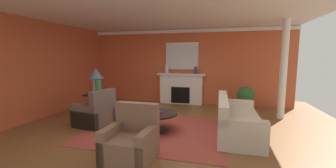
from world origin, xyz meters
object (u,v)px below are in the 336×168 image
(sofa, at_px, (236,121))
(armchair_facing_fireplace, at_px, (131,143))
(coffee_table, at_px, (156,117))
(potted_plant, at_px, (245,97))
(side_table, at_px, (97,104))
(vase_mantel_right, at_px, (196,70))
(fireplace, at_px, (181,89))
(mantel_mirror, at_px, (182,56))
(table_lamp, at_px, (96,76))
(vase_mantel_left, at_px, (167,69))
(vase_on_side_table, at_px, (98,87))
(armchair_near_window, at_px, (95,114))

(sofa, xyz_separation_m, armchair_facing_fireplace, (-1.82, -1.74, 0.01))
(coffee_table, relative_size, potted_plant, 1.20)
(sofa, height_order, coffee_table, sofa)
(armchair_facing_fireplace, height_order, side_table, armchair_facing_fireplace)
(coffee_table, xyz_separation_m, vase_mantel_right, (0.54, 3.05, 0.95))
(fireplace, distance_m, mantel_mirror, 1.26)
(fireplace, xyz_separation_m, mantel_mirror, (-0.00, 0.12, 1.26))
(side_table, bearing_deg, mantel_mirror, 50.69)
(sofa, xyz_separation_m, vase_mantel_right, (-1.29, 2.80, 0.99))
(table_lamp, distance_m, potted_plant, 4.69)
(vase_mantel_left, bearing_deg, vase_on_side_table, -118.90)
(armchair_facing_fireplace, height_order, vase_mantel_right, vase_mantel_right)
(mantel_mirror, relative_size, sofa, 0.59)
(sofa, bearing_deg, side_table, 173.39)
(armchair_near_window, xyz_separation_m, potted_plant, (3.90, 2.42, 0.19))
(mantel_mirror, bearing_deg, coffee_table, -89.88)
(side_table, distance_m, vase_mantel_left, 2.94)
(sofa, distance_m, armchair_facing_fireplace, 2.52)
(coffee_table, relative_size, vase_on_side_table, 2.36)
(vase_on_side_table, bearing_deg, armchair_near_window, -66.00)
(mantel_mirror, bearing_deg, side_table, -129.31)
(table_lamp, bearing_deg, coffee_table, -18.78)
(sofa, xyz_separation_m, coffee_table, (-1.84, -0.25, 0.04))
(armchair_facing_fireplace, bearing_deg, vase_on_side_table, 133.05)
(armchair_facing_fireplace, height_order, table_lamp, table_lamp)
(vase_mantel_right, bearing_deg, armchair_near_window, -125.64)
(mantel_mirror, xyz_separation_m, sofa, (1.84, -2.97, -1.51))
(table_lamp, height_order, vase_mantel_left, vase_mantel_left)
(vase_mantel_right, bearing_deg, vase_mantel_left, 180.00)
(vase_mantel_left, distance_m, vase_on_side_table, 2.85)
(mantel_mirror, bearing_deg, vase_mantel_right, -17.18)
(potted_plant, bearing_deg, sofa, -100.66)
(fireplace, height_order, table_lamp, table_lamp)
(table_lamp, relative_size, vase_on_side_table, 1.77)
(mantel_mirror, xyz_separation_m, side_table, (-2.06, -2.52, -1.41))
(mantel_mirror, height_order, side_table, mantel_mirror)
(armchair_facing_fireplace, height_order, vase_mantel_left, vase_mantel_left)
(armchair_facing_fireplace, bearing_deg, mantel_mirror, 90.33)
(armchair_near_window, bearing_deg, table_lamp, 120.12)
(fireplace, height_order, mantel_mirror, mantel_mirror)
(table_lamp, bearing_deg, armchair_facing_fireplace, -46.43)
(armchair_near_window, relative_size, table_lamp, 1.27)
(sofa, distance_m, armchair_near_window, 3.50)
(mantel_mirror, distance_m, armchair_facing_fireplace, 4.95)
(fireplace, distance_m, armchair_facing_fireplace, 4.60)
(vase_mantel_left, bearing_deg, potted_plant, -12.98)
(table_lamp, xyz_separation_m, vase_mantel_right, (2.61, 2.35, 0.06))
(sofa, relative_size, table_lamp, 2.82)
(side_table, bearing_deg, armchair_near_window, -59.88)
(fireplace, xyz_separation_m, sofa, (1.84, -2.85, -0.25))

